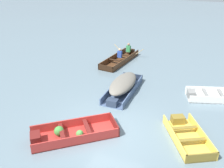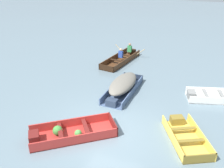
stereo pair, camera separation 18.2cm
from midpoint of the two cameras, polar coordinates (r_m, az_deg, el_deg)
ground_plane at (r=9.94m, az=-0.42°, el=-10.75°), size 80.00×80.00×0.00m
dinghy_red_foreground at (r=9.74m, az=-9.44°, el=-10.97°), size 3.25×2.89×0.42m
skiff_slate_blue_near_moored at (r=12.53m, az=2.92°, el=-0.21°), size 1.20×3.37×0.76m
skiff_white_mid_moored at (r=12.97m, az=21.96°, el=-2.71°), size 2.66×1.71×0.37m
skiff_yellow_far_moored at (r=9.95m, az=16.83°, el=-11.16°), size 2.12×2.68×0.35m
rowboat_dark_varnish_with_crew at (r=16.86m, az=2.68°, el=5.94°), size 2.27×3.91×0.93m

